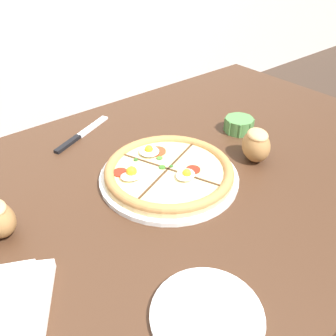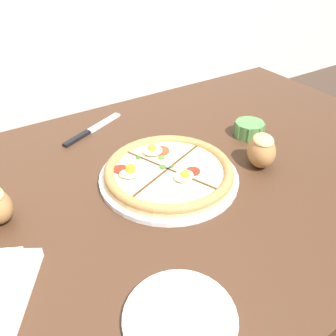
{
  "view_description": "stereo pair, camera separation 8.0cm",
  "coord_description": "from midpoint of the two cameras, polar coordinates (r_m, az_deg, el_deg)",
  "views": [
    {
      "loc": [
        -0.49,
        -0.54,
        1.29
      ],
      "look_at": [
        -0.04,
        0.0,
        0.8
      ],
      "focal_mm": 38.0,
      "sensor_mm": 36.0,
      "label": 1
    },
    {
      "loc": [
        -0.42,
        -0.58,
        1.29
      ],
      "look_at": [
        -0.04,
        0.0,
        0.8
      ],
      "focal_mm": 38.0,
      "sensor_mm": 36.0,
      "label": 2
    }
  ],
  "objects": [
    {
      "name": "bread_piece_mid",
      "position": [
        0.93,
        11.61,
        3.65
      ],
      "size": [
        0.11,
        0.12,
        0.08
      ],
      "rotation": [
        0.0,
        0.0,
        0.97
      ],
      "color": "olive",
      "rests_on": "dining_table"
    },
    {
      "name": "ramekin_bowl",
      "position": [
        1.07,
        9.22,
        6.86
      ],
      "size": [
        0.09,
        0.09,
        0.04
      ],
      "color": "#4C8442",
      "rests_on": "dining_table"
    },
    {
      "name": "knife_main",
      "position": [
        1.08,
        -15.71,
        5.23
      ],
      "size": [
        0.22,
        0.11,
        0.01
      ],
      "rotation": [
        0.0,
        0.0,
        0.43
      ],
      "color": "silver",
      "rests_on": "dining_table"
    },
    {
      "name": "dining_table",
      "position": [
        0.95,
        -0.22,
        -5.45
      ],
      "size": [
        1.44,
        0.93,
        0.77
      ],
      "color": "#422819",
      "rests_on": "ground_plane"
    },
    {
      "name": "pizza",
      "position": [
        0.86,
        -2.71,
        -0.66
      ],
      "size": [
        0.34,
        0.34,
        0.05
      ],
      "color": "white",
      "rests_on": "dining_table"
    },
    {
      "name": "side_saucer",
      "position": [
        0.61,
        2.23,
        -22.73
      ],
      "size": [
        0.18,
        0.18,
        0.01
      ],
      "color": "white",
      "rests_on": "dining_table"
    }
  ]
}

